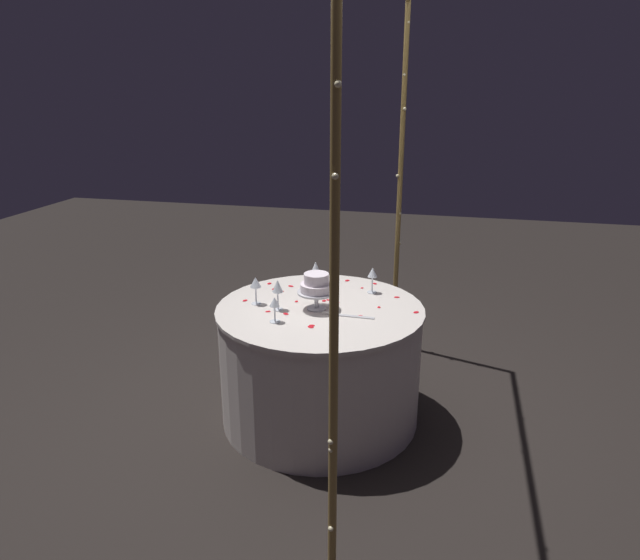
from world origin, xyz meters
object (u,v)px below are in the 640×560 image
object	(u,v)px
wine_glass_0	(373,274)
cake_knife	(345,315)
wine_glass_4	(316,268)
wine_glass_1	(256,284)
main_table	(320,363)
tiered_cake	(316,286)
wine_glass_3	(278,288)
decorative_arch	(381,150)
wine_glass_2	(275,304)

from	to	relation	value
wine_glass_0	cake_knife	world-z (taller)	wine_glass_0
wine_glass_4	wine_glass_1	bearing A→B (deg)	-32.53
main_table	cake_knife	bearing A→B (deg)	59.79
wine_glass_1	tiered_cake	bearing A→B (deg)	90.57
wine_glass_0	wine_glass_3	bearing A→B (deg)	-49.60
decorative_arch	main_table	bearing A→B (deg)	-90.03
decorative_arch	tiered_cake	bearing A→B (deg)	-84.81
cake_knife	tiered_cake	bearing A→B (deg)	-110.17
wine_glass_3	wine_glass_4	distance (m)	0.48
wine_glass_3	wine_glass_2	bearing A→B (deg)	11.74
cake_knife	wine_glass_3	bearing A→B (deg)	-90.56
wine_glass_3	wine_glass_4	xyz separation A→B (m)	(-0.47, 0.11, -0.02)
wine_glass_0	main_table	bearing A→B (deg)	-39.03
wine_glass_0	wine_glass_4	bearing A→B (deg)	-98.62
wine_glass_4	main_table	bearing A→B (deg)	17.53
decorative_arch	main_table	size ratio (longest dim) A/B	2.06
tiered_cake	wine_glass_1	distance (m)	0.37
wine_glass_1	main_table	bearing A→B (deg)	95.19
cake_knife	wine_glass_0	bearing A→B (deg)	167.69
wine_glass_3	main_table	bearing A→B (deg)	112.49
decorative_arch	cake_knife	size ratio (longest dim) A/B	8.47
wine_glass_1	wine_glass_2	world-z (taller)	wine_glass_1
tiered_cake	main_table	bearing A→B (deg)	155.58
decorative_arch	wine_glass_1	world-z (taller)	decorative_arch
wine_glass_4	cake_knife	bearing A→B (deg)	31.16
wine_glass_1	wine_glass_4	size ratio (longest dim) A/B	1.06
wine_glass_0	wine_glass_4	world-z (taller)	wine_glass_0
wine_glass_4	cake_knife	world-z (taller)	wine_glass_4
wine_glass_4	tiered_cake	bearing A→B (deg)	14.44
tiered_cake	cake_knife	bearing A→B (deg)	69.83
main_table	tiered_cake	distance (m)	0.51
wine_glass_2	wine_glass_4	world-z (taller)	wine_glass_4
tiered_cake	wine_glass_3	world-z (taller)	tiered_cake
main_table	cake_knife	world-z (taller)	cake_knife
wine_glass_1	wine_glass_3	distance (m)	0.17
wine_glass_0	wine_glass_4	size ratio (longest dim) A/B	1.03
cake_knife	wine_glass_4	bearing A→B (deg)	-148.84
wine_glass_0	cake_knife	distance (m)	0.44
tiered_cake	wine_glass_3	xyz separation A→B (m)	(0.06, -0.21, -0.01)
wine_glass_4	wine_glass_2	bearing A→B (deg)	-6.31
wine_glass_0	cake_knife	bearing A→B (deg)	-12.31
wine_glass_2	wine_glass_4	distance (m)	0.65
decorative_arch	wine_glass_1	xyz separation A→B (m)	(0.03, -0.70, -0.78)
decorative_arch	wine_glass_1	bearing A→B (deg)	-87.21
wine_glass_3	tiered_cake	bearing A→B (deg)	106.49
main_table	tiered_cake	bearing A→B (deg)	-24.42
tiered_cake	wine_glass_2	size ratio (longest dim) A/B	1.52
main_table	wine_glass_1	xyz separation A→B (m)	(0.03, -0.38, 0.49)
decorative_arch	wine_glass_2	distance (m)	0.99
wine_glass_0	wine_glass_1	distance (m)	0.73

